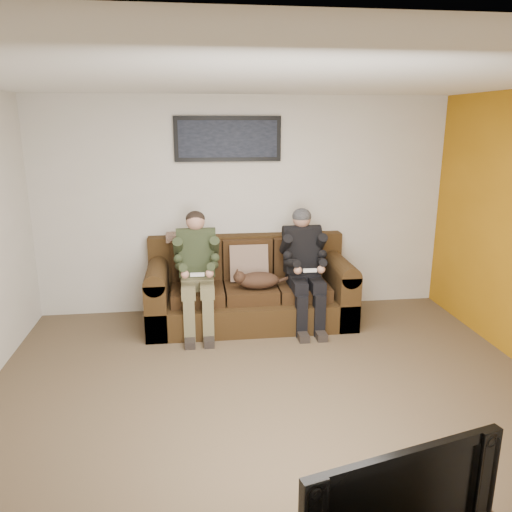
{
  "coord_description": "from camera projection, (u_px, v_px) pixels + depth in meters",
  "views": [
    {
      "loc": [
        -0.63,
        -3.74,
        2.29
      ],
      "look_at": [
        0.01,
        1.2,
        0.95
      ],
      "focal_mm": 35.0,
      "sensor_mm": 36.0,
      "label": 1
    }
  ],
  "objects": [
    {
      "name": "floor",
      "position": [
        273.0,
        400.0,
        4.25
      ],
      "size": [
        5.0,
        5.0,
        0.0
      ],
      "primitive_type": "plane",
      "color": "brown",
      "rests_on": "ground"
    },
    {
      "name": "ceiling",
      "position": [
        276.0,
        77.0,
        3.58
      ],
      "size": [
        5.0,
        5.0,
        0.0
      ],
      "primitive_type": "plane",
      "rotation": [
        3.14,
        0.0,
        0.0
      ],
      "color": "silver",
      "rests_on": "ground"
    },
    {
      "name": "wall_back",
      "position": [
        245.0,
        206.0,
        6.07
      ],
      "size": [
        5.0,
        0.0,
        5.0
      ],
      "primitive_type": "plane",
      "rotation": [
        1.57,
        0.0,
        0.0
      ],
      "color": "beige",
      "rests_on": "ground"
    },
    {
      "name": "wall_front",
      "position": [
        379.0,
        412.0,
        1.76
      ],
      "size": [
        5.0,
        0.0,
        5.0
      ],
      "primitive_type": "plane",
      "rotation": [
        -1.57,
        0.0,
        0.0
      ],
      "color": "beige",
      "rests_on": "ground"
    },
    {
      "name": "sofa",
      "position": [
        249.0,
        290.0,
        5.92
      ],
      "size": [
        2.36,
        1.02,
        0.96
      ],
      "color": "#382510",
      "rests_on": "ground"
    },
    {
      "name": "throw_pillow",
      "position": [
        249.0,
        263.0,
        5.87
      ],
      "size": [
        0.45,
        0.21,
        0.45
      ],
      "primitive_type": "cube",
      "rotation": [
        -0.21,
        0.0,
        0.0
      ],
      "color": "#806554",
      "rests_on": "sofa"
    },
    {
      "name": "throw_blanket",
      "position": [
        187.0,
        237.0,
        5.95
      ],
      "size": [
        0.48,
        0.24,
        0.09
      ],
      "primitive_type": "cube",
      "color": "gray",
      "rests_on": "sofa"
    },
    {
      "name": "person_left",
      "position": [
        197.0,
        265.0,
        5.55
      ],
      "size": [
        0.51,
        0.87,
        1.33
      ],
      "color": "#6F6745",
      "rests_on": "sofa"
    },
    {
      "name": "person_right",
      "position": [
        304.0,
        261.0,
        5.7
      ],
      "size": [
        0.51,
        0.86,
        1.34
      ],
      "color": "black",
      "rests_on": "sofa"
    },
    {
      "name": "cat",
      "position": [
        257.0,
        280.0,
        5.6
      ],
      "size": [
        0.66,
        0.26,
        0.24
      ],
      "color": "#4B2E1D",
      "rests_on": "sofa"
    },
    {
      "name": "framed_poster",
      "position": [
        228.0,
        139.0,
        5.81
      ],
      "size": [
        1.25,
        0.05,
        0.52
      ],
      "color": "black",
      "rests_on": "wall_back"
    },
    {
      "name": "television",
      "position": [
        389.0,
        493.0,
        2.23
      ],
      "size": [
        0.99,
        0.37,
        0.57
      ],
      "primitive_type": "imported",
      "rotation": [
        0.0,
        0.0,
        0.25
      ],
      "color": "black",
      "rests_on": "tv_stand"
    }
  ]
}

